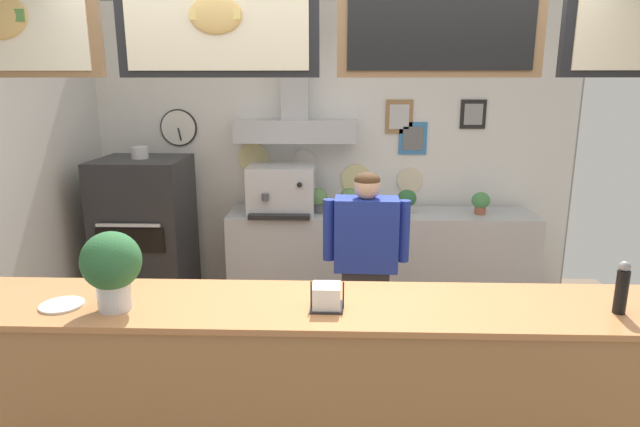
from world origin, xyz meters
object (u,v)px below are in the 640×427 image
shop_worker (365,271)px  potted_sage (317,199)px  potted_oregano (481,202)px  basil_vase (112,267)px  potted_thyme (407,200)px  potted_rosemary (349,198)px  napkin_holder (327,297)px  condiment_plate (62,305)px  pepper_grinder (622,288)px  pizza_oven (147,241)px  espresso_machine (282,190)px

shop_worker → potted_sage: size_ratio=6.75×
potted_oregano → basil_vase: (-2.29, -2.35, 0.20)m
potted_oregano → potted_thyme: (-0.65, 0.02, 0.01)m
shop_worker → potted_rosemary: shop_worker is taller
potted_rosemary → napkin_holder: 2.38m
napkin_holder → basil_vase: bearing=-177.6°
potted_oregano → condiment_plate: (-2.56, -2.33, 0.00)m
basil_vase → condiment_plate: size_ratio=1.85×
shop_worker → potted_sage: (-0.38, 1.13, 0.26)m
potted_oregano → potted_thyme: size_ratio=0.94×
napkin_holder → potted_rosemary: bearing=86.4°
potted_thyme → napkin_holder: 2.43m
potted_rosemary → pepper_grinder: 2.67m
potted_rosemary → condiment_plate: potted_rosemary is taller
pizza_oven → potted_oregano: 2.95m
potted_sage → potted_oregano: bearing=-0.8°
espresso_machine → potted_thyme: 1.12m
espresso_machine → condiment_plate: bearing=-108.9°
pepper_grinder → pizza_oven: bearing=144.6°
pizza_oven → potted_rosemary: pizza_oven is taller
shop_worker → potted_oregano: (1.06, 1.11, 0.25)m
potted_oregano → napkin_holder: bearing=-119.4°
espresso_machine → potted_thyme: size_ratio=2.79×
condiment_plate → potted_thyme: bearing=50.9°
pizza_oven → basil_vase: pizza_oven is taller
pizza_oven → potted_sage: pizza_oven is taller
espresso_machine → potted_oregano: size_ratio=2.98×
potted_rosemary → napkin_holder: napkin_holder is taller
pizza_oven → potted_sage: 1.54m
potted_sage → napkin_holder: 2.34m
pizza_oven → potted_sage: (1.48, 0.25, 0.33)m
condiment_plate → basil_vase: bearing=-4.3°
napkin_holder → basil_vase: (-0.99, -0.04, 0.15)m
potted_oregano → potted_sage: (-1.44, 0.02, 0.01)m
napkin_holder → potted_sage: bearing=93.3°
potted_sage → basil_vase: 2.53m
potted_rosemary → potted_oregano: potted_rosemary is taller
napkin_holder → condiment_plate: napkin_holder is taller
pizza_oven → shop_worker: 2.06m
napkin_holder → pepper_grinder: size_ratio=0.63×
shop_worker → potted_rosemary: bearing=-83.7°
espresso_machine → potted_rosemary: 0.61m
pepper_grinder → basil_vase: (-2.33, -0.03, 0.08)m
condiment_plate → potted_sage: bearing=64.6°
basil_vase → potted_oregano: bearing=45.7°
shop_worker → potted_rosemary: size_ratio=6.97×
potted_oregano → napkin_holder: (-1.31, -2.31, 0.05)m
potted_sage → espresso_machine: bearing=-177.1°
potted_rosemary → condiment_plate: bearing=-120.4°
pepper_grinder → condiment_plate: size_ratio=1.25×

